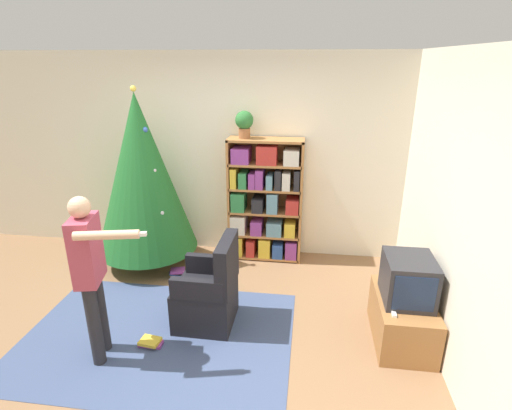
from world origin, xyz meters
TOP-DOWN VIEW (x-y plane):
  - ground_plane at (0.00, 0.00)m, footprint 14.00×14.00m
  - wall_back at (0.00, 1.96)m, footprint 8.00×0.10m
  - wall_right at (2.31, 0.00)m, footprint 0.10×8.00m
  - area_rug at (-0.29, -0.06)m, footprint 2.54×1.77m
  - bookshelf at (0.52, 1.72)m, footprint 0.94×0.32m
  - tv_stand at (1.99, 0.23)m, footprint 0.50×0.82m
  - television at (1.99, 0.22)m, footprint 0.42×0.49m
  - game_remote at (1.84, -0.02)m, footprint 0.04×0.12m
  - christmas_tree at (-0.93, 1.37)m, footprint 1.24×1.24m
  - armchair at (0.15, 0.24)m, footprint 0.58×0.57m
  - standing_person at (-0.68, -0.36)m, footprint 0.69×0.46m
  - potted_plant at (0.27, 1.73)m, footprint 0.22×0.22m
  - book_pile_near_tree at (-0.46, 1.05)m, footprint 0.20×0.18m
  - book_pile_by_chair at (-0.32, -0.18)m, footprint 0.22×0.16m

SIDE VIEW (x-z plane):
  - ground_plane at x=0.00m, z-range 0.00..0.00m
  - area_rug at x=-0.29m, z-range 0.00..0.01m
  - book_pile_by_chair at x=-0.32m, z-range 0.00..0.06m
  - book_pile_near_tree at x=-0.46m, z-range 0.00..0.11m
  - tv_stand at x=1.99m, z-range 0.00..0.44m
  - armchair at x=0.15m, z-range -0.14..0.78m
  - game_remote at x=1.84m, z-range 0.44..0.46m
  - television at x=1.99m, z-range 0.44..0.85m
  - bookshelf at x=0.52m, z-range -0.03..1.56m
  - standing_person at x=-0.68m, z-range 0.13..1.63m
  - christmas_tree at x=-0.93m, z-range 0.07..2.29m
  - wall_back at x=0.00m, z-range 0.00..2.60m
  - wall_right at x=2.31m, z-range 0.00..2.60m
  - potted_plant at x=0.27m, z-range 1.61..1.94m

